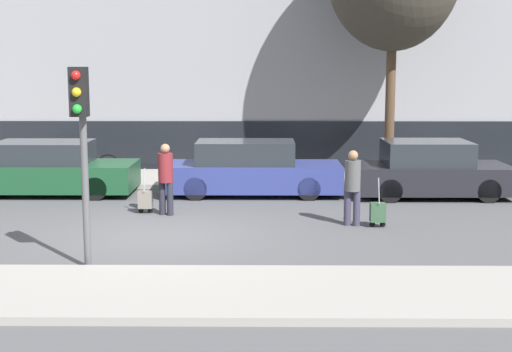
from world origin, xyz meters
name	(u,v)px	position (x,y,z in m)	size (l,w,h in m)	color
ground_plane	(161,236)	(0.00, 0.00, 0.00)	(80.00, 80.00, 0.00)	#4C4C4F
sidewalk_near	(125,292)	(0.00, -3.75, 0.06)	(28.00, 2.50, 0.12)	gray
sidewalk_far	(194,178)	(0.00, 7.00, 0.06)	(28.00, 3.00, 0.12)	gray
building_facade	(202,2)	(0.00, 10.53, 5.50)	(28.00, 2.72, 11.04)	gray
parked_car_0	(49,170)	(-3.63, 4.69, 0.66)	(4.47, 1.89, 1.41)	#194728
parked_car_1	(251,170)	(1.73, 4.63, 0.67)	(4.65, 1.70, 1.44)	navy
parked_car_2	(430,171)	(6.43, 4.46, 0.68)	(3.97, 1.92, 1.46)	black
pedestrian_left	(166,175)	(-0.16, 2.06, 0.93)	(0.34, 0.34, 1.65)	#23232D
trolley_left	(145,200)	(-0.67, 2.26, 0.32)	(0.34, 0.29, 1.06)	slate
pedestrian_right	(352,183)	(3.97, 1.01, 0.92)	(0.34, 0.34, 1.63)	#383347
trolley_right	(378,212)	(4.50, 0.86, 0.32)	(0.34, 0.29, 1.06)	#335138
traffic_light	(81,126)	(-0.92, -2.37, 2.43)	(0.28, 0.47, 3.39)	#515154
parked_bicycle	(91,165)	(-3.00, 6.73, 0.49)	(1.77, 0.06, 0.96)	black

